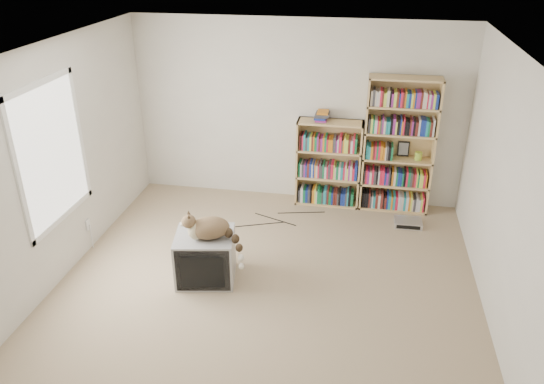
% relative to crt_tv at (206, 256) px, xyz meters
% --- Properties ---
extents(floor, '(4.50, 5.00, 0.01)m').
position_rel_crt_tv_xyz_m(floor, '(0.68, -0.29, -0.27)').
color(floor, tan).
rests_on(floor, ground).
extents(wall_back, '(4.50, 0.02, 2.50)m').
position_rel_crt_tv_xyz_m(wall_back, '(0.68, 2.21, 0.98)').
color(wall_back, beige).
rests_on(wall_back, floor).
extents(wall_left, '(0.02, 5.00, 2.50)m').
position_rel_crt_tv_xyz_m(wall_left, '(-1.57, -0.29, 0.98)').
color(wall_left, beige).
rests_on(wall_left, floor).
extents(wall_right, '(0.02, 5.00, 2.50)m').
position_rel_crt_tv_xyz_m(wall_right, '(2.93, -0.29, 0.98)').
color(wall_right, beige).
rests_on(wall_right, floor).
extents(ceiling, '(4.50, 5.00, 0.02)m').
position_rel_crt_tv_xyz_m(ceiling, '(0.68, -0.29, 2.23)').
color(ceiling, white).
rests_on(ceiling, wall_back).
extents(window, '(0.02, 1.22, 1.52)m').
position_rel_crt_tv_xyz_m(window, '(-1.55, -0.09, 1.13)').
color(window, white).
rests_on(window, wall_left).
extents(crt_tv, '(0.71, 0.66, 0.54)m').
position_rel_crt_tv_xyz_m(crt_tv, '(0.00, 0.00, 0.00)').
color(crt_tv, '#9B9B9D').
rests_on(crt_tv, floor).
extents(cat, '(0.71, 0.45, 0.52)m').
position_rel_crt_tv_xyz_m(cat, '(0.13, -0.07, 0.36)').
color(cat, '#372216').
rests_on(cat, crt_tv).
extents(bookcase_tall, '(0.92, 0.30, 1.83)m').
position_rel_crt_tv_xyz_m(bookcase_tall, '(2.07, 2.07, 0.60)').
color(bookcase_tall, tan).
rests_on(bookcase_tall, floor).
extents(bookcase_short, '(0.88, 0.30, 1.20)m').
position_rel_crt_tv_xyz_m(bookcase_short, '(1.16, 2.07, 0.28)').
color(bookcase_short, tan).
rests_on(bookcase_short, floor).
extents(book_stack, '(0.19, 0.24, 0.13)m').
position_rel_crt_tv_xyz_m(book_stack, '(1.03, 2.07, 1.00)').
color(book_stack, red).
rests_on(book_stack, bookcase_short).
extents(green_mug, '(0.10, 0.10, 0.11)m').
position_rel_crt_tv_xyz_m(green_mug, '(2.33, 2.05, 0.53)').
color(green_mug, '#97BC35').
rests_on(green_mug, bookcase_tall).
extents(framed_print, '(0.15, 0.05, 0.20)m').
position_rel_crt_tv_xyz_m(framed_print, '(2.14, 2.15, 0.58)').
color(framed_print, black).
rests_on(framed_print, bookcase_tall).
extents(dvd_player, '(0.36, 0.26, 0.08)m').
position_rel_crt_tv_xyz_m(dvd_player, '(2.26, 1.58, -0.23)').
color(dvd_player, silver).
rests_on(dvd_player, floor).
extents(wall_outlet, '(0.01, 0.08, 0.13)m').
position_rel_crt_tv_xyz_m(wall_outlet, '(-1.55, 0.34, 0.05)').
color(wall_outlet, silver).
rests_on(wall_outlet, wall_left).
extents(floor_cables, '(1.20, 0.70, 0.01)m').
position_rel_crt_tv_xyz_m(floor_cables, '(0.32, 1.47, -0.26)').
color(floor_cables, black).
rests_on(floor_cables, floor).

